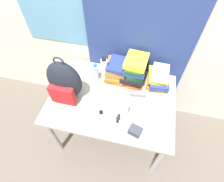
{
  "coord_description": "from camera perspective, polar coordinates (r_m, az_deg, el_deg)",
  "views": [
    {
      "loc": [
        0.22,
        -0.52,
        2.07
      ],
      "look_at": [
        0.0,
        0.42,
        0.81
      ],
      "focal_mm": 28.0,
      "sensor_mm": 36.0,
      "label": 1
    }
  ],
  "objects": [
    {
      "name": "ground_plane",
      "position": [
        2.15,
        -2.77,
        -22.46
      ],
      "size": [
        12.0,
        12.0,
        0.0
      ],
      "primitive_type": "plane",
      "color": "#665B51"
    },
    {
      "name": "wall_back",
      "position": [
        1.68,
        4.12,
        23.04
      ],
      "size": [
        6.0,
        0.06,
        2.5
      ],
      "color": "silver",
      "rests_on": "ground_plane"
    },
    {
      "name": "curtain_blue",
      "position": [
        1.62,
        9.42,
        21.26
      ],
      "size": [
        1.01,
        0.04,
        2.5
      ],
      "color": "navy",
      "rests_on": "ground_plane"
    },
    {
      "name": "desk",
      "position": [
        1.74,
        -0.0,
        -3.65
      ],
      "size": [
        1.19,
        0.84,
        0.71
      ],
      "color": "#B7B299",
      "rests_on": "ground_plane"
    },
    {
      "name": "backpack",
      "position": [
        1.58,
        -15.27,
        2.91
      ],
      "size": [
        0.31,
        0.21,
        0.48
      ],
      "color": "#1E232D",
      "rests_on": "desk"
    },
    {
      "name": "book_stack_left",
      "position": [
        1.77,
        1.52,
        6.89
      ],
      "size": [
        0.22,
        0.29,
        0.21
      ],
      "color": "olive",
      "rests_on": "desk"
    },
    {
      "name": "book_stack_center",
      "position": [
        1.72,
        7.41,
        6.89
      ],
      "size": [
        0.24,
        0.29,
        0.29
      ],
      "color": "orange",
      "rests_on": "desk"
    },
    {
      "name": "book_stack_right",
      "position": [
        1.76,
        14.93,
        4.29
      ],
      "size": [
        0.22,
        0.28,
        0.2
      ],
      "color": "orange",
      "rests_on": "desk"
    },
    {
      "name": "water_bottle",
      "position": [
        1.75,
        -5.3,
        6.02
      ],
      "size": [
        0.06,
        0.06,
        0.21
      ],
      "color": "silver",
      "rests_on": "desk"
    },
    {
      "name": "sports_bottle",
      "position": [
        1.71,
        -2.51,
        6.83
      ],
      "size": [
        0.07,
        0.07,
        0.29
      ],
      "color": "white",
      "rests_on": "desk"
    },
    {
      "name": "sunscreen_bottle",
      "position": [
        1.52,
        4.44,
        -5.72
      ],
      "size": [
        0.05,
        0.05,
        0.15
      ],
      "color": "white",
      "rests_on": "desk"
    },
    {
      "name": "cell_phone",
      "position": [
        1.57,
        -3.57,
        -7.12
      ],
      "size": [
        0.08,
        0.11,
        0.02
      ],
      "color": "#B7BCC6",
      "rests_on": "desk"
    },
    {
      "name": "sunglasses_case",
      "position": [
        1.69,
        8.43,
        -0.9
      ],
      "size": [
        0.15,
        0.07,
        0.04
      ],
      "color": "gray",
      "rests_on": "desk"
    },
    {
      "name": "camera_pouch",
      "position": [
        1.47,
        7.57,
        -12.75
      ],
      "size": [
        0.12,
        0.11,
        0.06
      ],
      "color": "#383D47",
      "rests_on": "desk"
    },
    {
      "name": "wristwatch",
      "position": [
        1.54,
        2.04,
        -8.88
      ],
      "size": [
        0.04,
        0.09,
        0.01
      ],
      "color": "black",
      "rests_on": "desk"
    }
  ]
}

